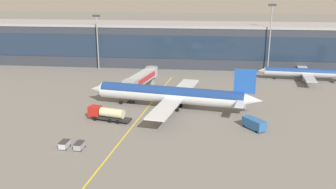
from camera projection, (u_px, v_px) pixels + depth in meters
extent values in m
plane|color=slate|center=(164.00, 117.00, 94.06)|extent=(700.00, 700.00, 0.00)
cube|color=yellow|center=(143.00, 114.00, 96.60)|extent=(6.91, 79.75, 0.01)
cube|color=#2D333D|center=(189.00, 45.00, 153.05)|extent=(214.98, 19.89, 15.84)
cube|color=#1E2D42|center=(187.00, 47.00, 143.28)|extent=(208.53, 0.16, 8.87)
cube|color=#99999E|center=(189.00, 24.00, 150.67)|extent=(219.28, 20.29, 1.00)
cylinder|color=silver|center=(170.00, 95.00, 99.49)|extent=(39.40, 10.57, 4.10)
cylinder|color=navy|center=(170.00, 94.00, 99.38)|extent=(38.59, 10.27, 3.93)
cone|color=silver|center=(98.00, 89.00, 105.08)|extent=(4.69, 4.52, 3.89)
cone|color=silver|center=(253.00, 100.00, 93.72)|extent=(5.43, 4.25, 3.48)
cube|color=#1E51B2|center=(245.00, 81.00, 92.96)|extent=(5.31, 1.24, 6.15)
cube|color=silver|center=(240.00, 103.00, 90.59)|extent=(3.06, 6.80, 0.24)
cube|color=silver|center=(243.00, 94.00, 98.14)|extent=(3.06, 6.80, 0.24)
cube|color=silver|center=(165.00, 109.00, 89.68)|extent=(7.47, 17.06, 0.40)
cube|color=silver|center=(185.00, 87.00, 108.66)|extent=(7.47, 17.06, 0.40)
cylinder|color=#939399|center=(164.00, 110.00, 93.09)|extent=(3.49, 2.75, 2.25)
cylinder|color=#939399|center=(179.00, 94.00, 106.59)|extent=(3.49, 2.75, 2.25)
cylinder|color=black|center=(121.00, 102.00, 104.15)|extent=(1.05, 0.56, 1.00)
cylinder|color=slate|center=(121.00, 99.00, 103.91)|extent=(0.20, 0.20, 1.70)
cylinder|color=black|center=(177.00, 110.00, 98.08)|extent=(1.05, 0.56, 1.00)
cylinder|color=slate|center=(177.00, 107.00, 97.84)|extent=(0.20, 0.20, 1.70)
cylinder|color=black|center=(181.00, 106.00, 101.47)|extent=(1.05, 0.56, 1.00)
cylinder|color=slate|center=(181.00, 103.00, 101.24)|extent=(0.20, 0.20, 1.70)
cube|color=#B2B7BC|center=(142.00, 78.00, 112.29)|extent=(6.28, 17.72, 2.80)
cube|color=red|center=(142.00, 78.00, 112.27)|extent=(5.87, 15.00, 1.54)
cube|color=#9EA3A8|center=(130.00, 85.00, 104.30)|extent=(4.15, 3.83, 2.94)
cylinder|color=#4C4C51|center=(131.00, 96.00, 105.20)|extent=(0.70, 0.70, 3.64)
cube|color=#262628|center=(131.00, 102.00, 105.68)|extent=(2.11, 2.11, 0.30)
cylinder|color=gray|center=(152.00, 72.00, 120.28)|extent=(3.90, 3.90, 3.08)
cylinder|color=gray|center=(152.00, 81.00, 121.19)|extent=(1.80, 1.80, 3.64)
cube|color=#232326|center=(111.00, 118.00, 91.32)|extent=(10.31, 4.90, 0.50)
cube|color=#B21E19|center=(95.00, 111.00, 92.47)|extent=(3.33, 3.12, 2.50)
cube|color=black|center=(91.00, 109.00, 92.76)|extent=(0.73, 2.27, 1.12)
cylinder|color=beige|center=(112.00, 113.00, 90.84)|extent=(6.36, 3.62, 2.20)
cylinder|color=black|center=(95.00, 119.00, 91.64)|extent=(1.06, 0.59, 1.00)
cylinder|color=black|center=(100.00, 116.00, 93.77)|extent=(1.06, 0.59, 1.00)
cylinder|color=black|center=(110.00, 121.00, 90.22)|extent=(1.06, 0.59, 1.00)
cylinder|color=black|center=(115.00, 118.00, 92.35)|extent=(1.06, 0.59, 1.00)
cylinder|color=black|center=(118.00, 122.00, 89.51)|extent=(1.06, 0.59, 1.00)
cylinder|color=black|center=(122.00, 119.00, 91.63)|extent=(1.06, 0.59, 1.00)
cube|color=#285B9E|center=(254.00, 123.00, 85.93)|extent=(5.33, 6.01, 2.20)
cube|color=black|center=(259.00, 124.00, 84.62)|extent=(2.88, 2.87, 0.66)
cylinder|color=black|center=(263.00, 130.00, 85.07)|extent=(0.56, 0.63, 0.60)
cylinder|color=black|center=(257.00, 132.00, 84.06)|extent=(0.56, 0.63, 0.60)
cylinder|color=black|center=(251.00, 124.00, 88.42)|extent=(0.56, 0.63, 0.60)
cylinder|color=black|center=(244.00, 126.00, 87.41)|extent=(0.56, 0.63, 0.60)
cube|color=#B2B7BC|center=(64.00, 145.00, 76.25)|extent=(1.65, 2.68, 1.10)
cube|color=#333338|center=(64.00, 141.00, 76.05)|extent=(1.68, 2.74, 0.10)
cylinder|color=black|center=(63.00, 145.00, 77.51)|extent=(0.14, 0.37, 0.36)
cylinder|color=black|center=(70.00, 145.00, 77.27)|extent=(0.14, 0.37, 0.36)
cylinder|color=black|center=(59.00, 149.00, 75.55)|extent=(0.14, 0.37, 0.36)
cylinder|color=black|center=(66.00, 150.00, 75.30)|extent=(0.14, 0.37, 0.36)
cube|color=gray|center=(79.00, 146.00, 75.72)|extent=(1.65, 2.68, 1.10)
cube|color=#333338|center=(79.00, 143.00, 75.53)|extent=(1.68, 2.74, 0.10)
cylinder|color=black|center=(78.00, 146.00, 76.99)|extent=(0.14, 0.37, 0.36)
cylinder|color=black|center=(85.00, 146.00, 76.74)|extent=(0.14, 0.37, 0.36)
cylinder|color=black|center=(74.00, 150.00, 75.02)|extent=(0.14, 0.37, 0.36)
cylinder|color=black|center=(81.00, 151.00, 74.77)|extent=(0.14, 0.37, 0.36)
cylinder|color=#B2B7BC|center=(303.00, 73.00, 128.92)|extent=(26.02, 5.08, 2.77)
cylinder|color=navy|center=(303.00, 72.00, 128.85)|extent=(25.50, 4.93, 2.66)
cone|color=#B2B7BC|center=(261.00, 71.00, 131.62)|extent=(3.00, 2.87, 2.63)
cube|color=#B2B7BC|center=(309.00, 78.00, 122.37)|extent=(4.32, 11.13, 0.28)
cube|color=#B2B7BC|center=(304.00, 69.00, 135.19)|extent=(4.32, 11.13, 0.28)
cylinder|color=#939399|center=(306.00, 80.00, 124.62)|extent=(2.26, 1.71, 1.52)
cylinder|color=#939399|center=(302.00, 73.00, 133.76)|extent=(2.26, 1.71, 1.52)
cylinder|color=black|center=(274.00, 78.00, 131.41)|extent=(0.72, 0.34, 0.70)
cylinder|color=slate|center=(275.00, 76.00, 131.21)|extent=(0.14, 0.14, 1.37)
cylinder|color=black|center=(308.00, 81.00, 128.13)|extent=(0.72, 0.34, 0.70)
cylinder|color=slate|center=(308.00, 79.00, 127.94)|extent=(0.14, 0.14, 1.37)
cylinder|color=black|center=(307.00, 79.00, 130.47)|extent=(0.72, 0.34, 0.70)
cylinder|color=slate|center=(307.00, 77.00, 130.28)|extent=(0.14, 0.14, 1.37)
cylinder|color=gray|center=(98.00, 43.00, 144.76)|extent=(0.44, 0.44, 20.00)
cube|color=#333338|center=(96.00, 16.00, 141.83)|extent=(2.80, 0.50, 0.80)
cylinder|color=gray|center=(270.00, 40.00, 137.15)|extent=(0.44, 0.44, 24.36)
cube|color=#333338|center=(272.00, 5.00, 133.60)|extent=(2.80, 0.50, 0.80)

